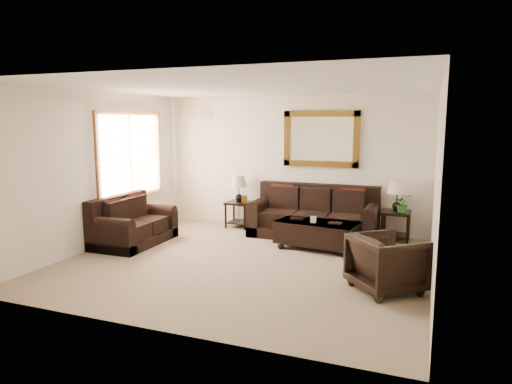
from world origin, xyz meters
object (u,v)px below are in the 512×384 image
at_px(end_table_right, 397,202).
at_px(armchair, 387,261).
at_px(end_table_left, 239,194).
at_px(loveseat, 131,226).
at_px(coffee_table, 317,232).
at_px(sofa, 314,218).

height_order(end_table_right, armchair, end_table_right).
bearing_deg(armchair, end_table_left, 9.40).
xyz_separation_m(end_table_left, armchair, (3.22, -2.66, -0.30)).
height_order(loveseat, end_table_right, end_table_right).
distance_m(end_table_right, coffee_table, 1.64).
xyz_separation_m(sofa, end_table_left, (-1.65, 0.18, 0.35)).
xyz_separation_m(sofa, end_table_right, (1.50, 0.17, 0.39)).
bearing_deg(armchair, end_table_right, -39.38).
bearing_deg(sofa, end_table_left, 173.72).
relative_size(sofa, end_table_left, 2.20).
distance_m(loveseat, coffee_table, 3.34).
bearing_deg(loveseat, sofa, -60.00).
xyz_separation_m(end_table_right, armchair, (0.08, -2.65, -0.33)).
relative_size(end_table_right, coffee_table, 0.76).
bearing_deg(end_table_left, armchair, -39.57).
height_order(loveseat, coffee_table, loveseat).
bearing_deg(coffee_table, armchair, -43.58).
bearing_deg(loveseat, end_table_right, -67.15).
bearing_deg(sofa, end_table_right, 6.47).
distance_m(end_table_left, armchair, 4.19).
height_order(sofa, loveseat, sofa).
bearing_deg(end_table_right, armchair, -88.34).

